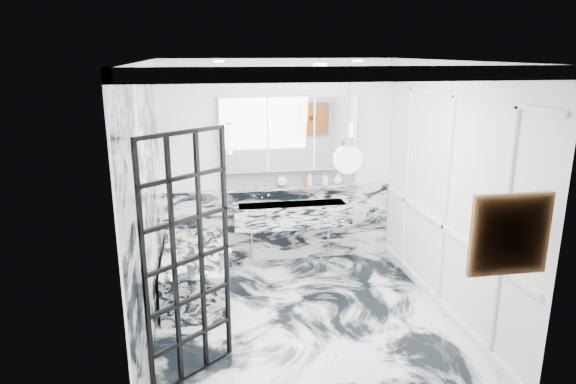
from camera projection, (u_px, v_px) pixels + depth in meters
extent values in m
plane|color=silver|center=(304.00, 320.00, 5.71)|extent=(3.60, 3.60, 0.00)
plane|color=white|center=(306.00, 61.00, 4.97)|extent=(3.60, 3.60, 0.00)
plane|color=white|center=(278.00, 163.00, 7.05)|extent=(3.60, 0.00, 3.60)
plane|color=white|center=(356.00, 270.00, 3.63)|extent=(3.60, 0.00, 3.60)
plane|color=white|center=(146.00, 207.00, 5.08)|extent=(0.00, 3.60, 3.60)
plane|color=white|center=(448.00, 192.00, 5.60)|extent=(0.00, 3.60, 3.60)
cube|color=silver|center=(279.00, 224.00, 7.26)|extent=(3.18, 0.05, 1.05)
cube|color=silver|center=(148.00, 213.00, 5.09)|extent=(0.02, 3.56, 2.68)
cube|color=white|center=(446.00, 201.00, 5.62)|extent=(0.03, 3.40, 2.30)
imported|color=#8C5919|center=(310.00, 178.00, 7.09)|extent=(0.10, 0.10, 0.20)
imported|color=#4C4C51|center=(324.00, 179.00, 7.13)|extent=(0.09, 0.09, 0.17)
imported|color=silver|center=(338.00, 178.00, 7.16)|extent=(0.16, 0.16, 0.17)
sphere|color=white|center=(282.00, 181.00, 7.03)|extent=(0.14, 0.14, 0.14)
cylinder|color=#8C5919|center=(306.00, 182.00, 7.09)|extent=(0.04, 0.04, 0.10)
cylinder|color=silver|center=(226.00, 263.00, 5.72)|extent=(0.08, 0.08, 0.12)
cube|color=#D75A16|center=(510.00, 234.00, 3.82)|extent=(0.54, 0.05, 0.54)
sphere|color=white|center=(347.00, 159.00, 4.11)|extent=(0.24, 0.24, 0.24)
cube|color=silver|center=(292.00, 215.00, 7.02)|extent=(1.60, 0.45, 0.30)
cube|color=silver|center=(290.00, 187.00, 7.08)|extent=(1.90, 0.14, 0.04)
cube|color=white|center=(289.00, 177.00, 7.11)|extent=(1.90, 0.03, 0.23)
cube|color=white|center=(290.00, 134.00, 6.89)|extent=(1.90, 0.16, 1.00)
cylinder|color=white|center=(229.00, 139.00, 6.67)|extent=(0.07, 0.07, 0.40)
cylinder|color=white|center=(351.00, 136.00, 6.94)|extent=(0.07, 0.07, 0.40)
cube|color=silver|center=(196.00, 272.00, 6.29)|extent=(0.75, 1.65, 0.55)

